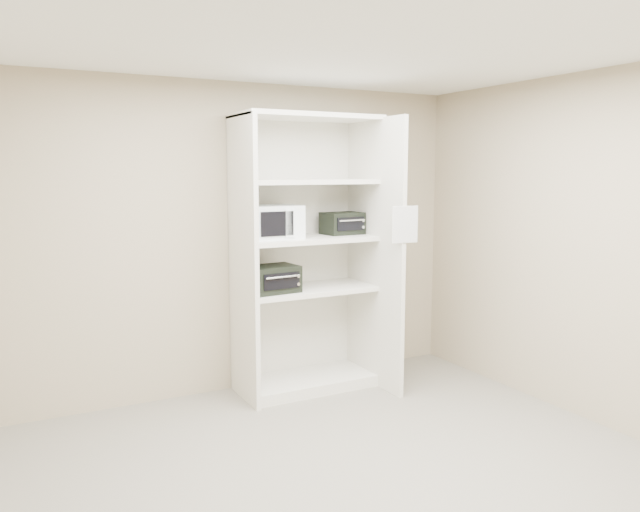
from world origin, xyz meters
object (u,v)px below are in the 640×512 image
shelving_unit (311,263)px  microwave (271,222)px  toaster_oven_upper (342,223)px  toaster_oven_lower (273,279)px

shelving_unit → microwave: 0.54m
toaster_oven_upper → toaster_oven_lower: (-0.74, -0.11, -0.44)m
microwave → toaster_oven_lower: 0.48m
shelving_unit → microwave: shelving_unit is taller
microwave → toaster_oven_lower: microwave is taller
microwave → toaster_oven_upper: (0.72, 0.04, -0.04)m
shelving_unit → microwave: (-0.38, 0.01, 0.38)m
toaster_oven_lower → microwave: bearing=67.2°
toaster_oven_upper → toaster_oven_lower: 0.87m
shelving_unit → toaster_oven_upper: 0.48m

